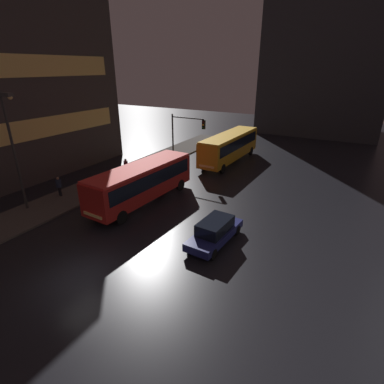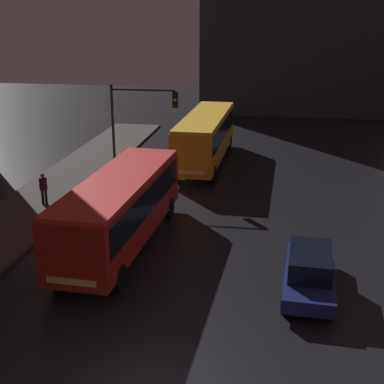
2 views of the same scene
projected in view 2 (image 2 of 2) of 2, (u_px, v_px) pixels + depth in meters
sidewalk_left at (6, 229)px, 24.43m from camera, size 4.00×48.00×0.15m
building_far_backdrop at (298, 2)px, 52.92m from camera, size 18.07×12.00×20.80m
bus_near at (120, 204)px, 22.19m from camera, size 3.04×10.23×3.08m
bus_far at (206, 134)px, 34.68m from camera, size 2.74×11.01×3.23m
car_taxi at (310, 271)px, 18.92m from camera, size 1.99×4.71×1.54m
pedestrian_near at (43, 186)px, 27.04m from camera, size 0.41×0.41×1.66m
traffic_light_main at (137, 115)px, 30.66m from camera, size 3.94×0.35×5.61m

